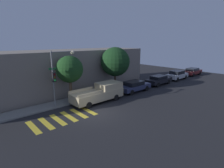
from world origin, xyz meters
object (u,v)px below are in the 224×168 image
(sedan_tail_of_row, at_px, (192,71))
(traffic_light_pole, at_px, (58,71))
(tree_midblock, at_px, (115,62))
(tree_near_corner, at_px, (70,69))
(sedan_near_corner, at_px, (134,86))
(sedan_middle, at_px, (159,80))
(sedan_far_end, at_px, (177,75))
(pickup_truck, at_px, (100,93))

(sedan_tail_of_row, bearing_deg, traffic_light_pole, 177.19)
(tree_midblock, bearing_deg, tree_near_corner, 180.00)
(tree_midblock, bearing_deg, sedan_near_corner, -55.28)
(traffic_light_pole, relative_size, sedan_near_corner, 1.19)
(sedan_middle, xyz_separation_m, sedan_tail_of_row, (11.11, -0.00, -0.00))
(sedan_near_corner, relative_size, sedan_far_end, 1.04)
(sedan_tail_of_row, bearing_deg, tree_midblock, 173.55)
(sedan_tail_of_row, bearing_deg, sedan_far_end, 180.00)
(traffic_light_pole, bearing_deg, sedan_near_corner, -7.73)
(traffic_light_pole, xyz_separation_m, pickup_truck, (3.87, -1.27, -2.59))
(sedan_far_end, bearing_deg, sedan_middle, 180.00)
(sedan_near_corner, bearing_deg, tree_near_corner, 165.36)
(sedan_near_corner, distance_m, sedan_tail_of_row, 16.58)
(pickup_truck, relative_size, sedan_near_corner, 1.25)
(sedan_middle, xyz_separation_m, tree_near_corner, (-13.25, 2.03, 2.70))
(pickup_truck, height_order, sedan_near_corner, pickup_truck)
(sedan_near_corner, bearing_deg, sedan_middle, 0.00)
(sedan_near_corner, relative_size, sedan_middle, 1.02)
(pickup_truck, distance_m, tree_near_corner, 3.94)
(sedan_near_corner, distance_m, sedan_far_end, 10.81)
(sedan_middle, bearing_deg, pickup_truck, 180.00)
(sedan_tail_of_row, bearing_deg, sedan_middle, 180.00)
(sedan_middle, height_order, tree_midblock, tree_midblock)
(traffic_light_pole, height_order, pickup_truck, traffic_light_pole)
(tree_midblock, bearing_deg, traffic_light_pole, -174.52)
(tree_near_corner, bearing_deg, sedan_near_corner, -14.64)
(sedan_far_end, height_order, tree_near_corner, tree_near_corner)
(sedan_far_end, bearing_deg, sedan_near_corner, -180.00)
(traffic_light_pole, height_order, sedan_far_end, traffic_light_pole)
(sedan_far_end, bearing_deg, tree_near_corner, 173.75)
(traffic_light_pole, bearing_deg, tree_near_corner, 25.78)
(sedan_tail_of_row, xyz_separation_m, tree_near_corner, (-24.37, 2.03, 2.70))
(sedan_tail_of_row, relative_size, tree_near_corner, 0.94)
(sedan_middle, distance_m, sedan_far_end, 5.34)
(sedan_far_end, distance_m, tree_near_corner, 18.89)
(sedan_far_end, bearing_deg, traffic_light_pole, 176.39)
(sedan_far_end, bearing_deg, tree_midblock, 170.54)
(sedan_far_end, bearing_deg, pickup_truck, 180.00)
(sedan_tail_of_row, bearing_deg, tree_near_corner, 175.23)
(sedan_near_corner, height_order, sedan_middle, sedan_near_corner)
(sedan_near_corner, height_order, sedan_tail_of_row, sedan_near_corner)
(traffic_light_pole, relative_size, tree_near_corner, 1.12)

